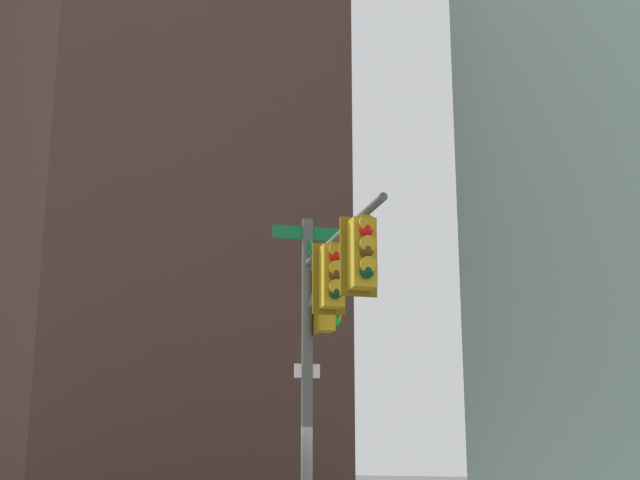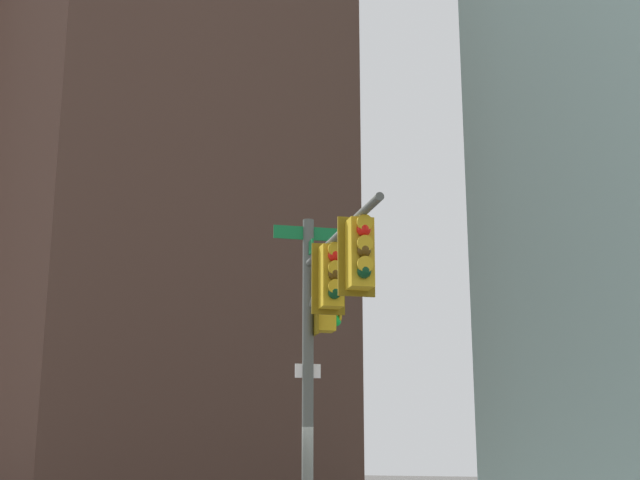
{
  "view_description": "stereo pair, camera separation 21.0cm",
  "coord_description": "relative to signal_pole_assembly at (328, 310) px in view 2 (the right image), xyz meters",
  "views": [
    {
      "loc": [
        11.09,
        -11.16,
        1.9
      ],
      "look_at": [
        0.53,
        -0.85,
        5.57
      ],
      "focal_mm": 50.5,
      "sensor_mm": 36.0,
      "label": 1
    },
    {
      "loc": [
        11.24,
        -11.0,
        1.9
      ],
      "look_at": [
        0.53,
        -0.85,
        5.57
      ],
      "focal_mm": 50.5,
      "sensor_mm": 36.0,
      "label": 2
    }
  ],
  "objects": [
    {
      "name": "signal_pole_assembly",
      "position": [
        0.0,
        0.0,
        0.0
      ],
      "size": [
        4.09,
        2.77,
        6.16
      ],
      "rotation": [
        0.0,
        0.0,
        5.76
      ],
      "color": "#4C514C",
      "rests_on": "ground_plane"
    },
    {
      "name": "building_brick_midblock",
      "position": [
        -32.04,
        14.48,
        18.84
      ],
      "size": [
        21.13,
        17.52,
        46.32
      ],
      "primitive_type": "cube",
      "color": "#4C3328",
      "rests_on": "ground_plane"
    }
  ]
}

